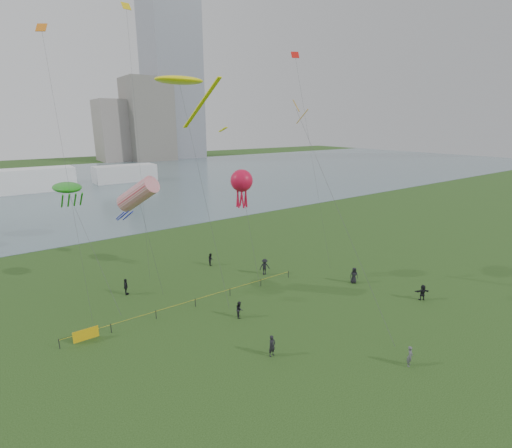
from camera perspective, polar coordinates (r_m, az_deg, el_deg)
ground_plane at (r=32.06m, az=11.08°, el=-17.88°), size 400.00×400.00×0.00m
lake at (r=120.83m, az=-26.03°, el=5.44°), size 400.00×120.00×0.08m
tower at (r=207.65m, az=-13.24°, el=26.71°), size 24.00×24.00×120.00m
building_mid at (r=191.66m, az=-16.29°, el=15.14°), size 20.00×20.00×38.00m
building_low at (r=193.08m, az=-20.81°, el=13.28°), size 16.00×18.00×28.00m
pavilion_left at (r=114.07m, az=-31.66°, el=5.74°), size 22.00×8.00×6.00m
pavilion_right at (r=121.71m, az=-19.49°, el=7.35°), size 18.00×7.00×5.00m
fence at (r=35.53m, az=-18.42°, el=-13.86°), size 24.07×0.07×1.05m
kite_flyer at (r=31.11m, az=22.59°, el=-18.26°), size 0.68×0.57×1.60m
spectator_a at (r=35.10m, az=-2.56°, el=-12.98°), size 0.89×0.95×1.57m
spectator_b at (r=44.10m, az=1.34°, el=-6.59°), size 1.42×1.06×1.96m
spectator_c at (r=41.50m, az=-19.39°, el=-9.10°), size 0.82×1.12×1.76m
spectator_d at (r=43.32m, az=14.84°, el=-7.64°), size 1.06×0.97×1.81m
spectator_e at (r=41.72m, az=24.24°, el=-9.57°), size 1.55×1.19×1.63m
spectator_f at (r=29.95m, az=2.49°, el=-18.22°), size 0.68×0.49×1.73m
spectator_g at (r=47.36m, az=-6.98°, el=-5.39°), size 0.79×0.90×1.55m
kite_stingray at (r=38.90m, az=-11.63°, el=20.74°), size 4.93×10.02×21.77m
kite_windsock at (r=37.20m, az=-17.71°, el=4.36°), size 4.23×5.07×12.72m
kite_creature at (r=40.50m, az=-27.06°, el=5.00°), size 3.33×9.40×11.82m
kite_octopus at (r=39.75m, az=-2.23°, el=6.60°), size 2.39×3.88×12.67m
kite_delta at (r=36.87m, az=7.15°, el=15.53°), size 1.35×14.10×19.55m
small_kites at (r=43.95m, az=-13.80°, el=26.95°), size 26.07×9.03×4.99m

